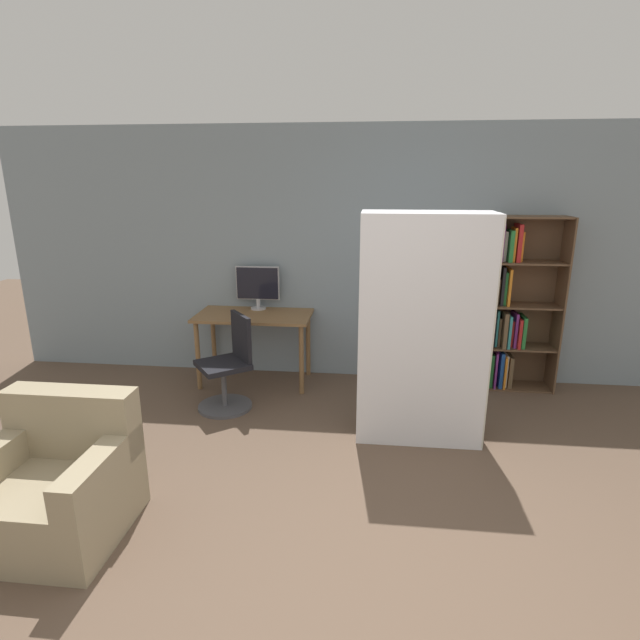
{
  "coord_description": "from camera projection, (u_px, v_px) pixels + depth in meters",
  "views": [
    {
      "loc": [
        0.12,
        -2.08,
        2.16
      ],
      "look_at": [
        -0.31,
        1.78,
        1.05
      ],
      "focal_mm": 28.0,
      "sensor_mm": 36.0,
      "label": 1
    }
  ],
  "objects": [
    {
      "name": "ground_plane",
      "position": [
        342.0,
        608.0,
        2.59
      ],
      "size": [
        16.0,
        16.0,
        0.0
      ],
      "primitive_type": "plane",
      "color": "brown"
    },
    {
      "name": "office_chair",
      "position": [
        229.0,
        371.0,
        4.8
      ],
      "size": [
        0.62,
        0.62,
        0.92
      ],
      "color": "#4C4C51",
      "rests_on": "ground"
    },
    {
      "name": "mattress_far",
      "position": [
        422.0,
        326.0,
        4.22
      ],
      "size": [
        1.04,
        0.23,
        1.91
      ],
      "color": "silver",
      "rests_on": "ground"
    },
    {
      "name": "desk",
      "position": [
        254.0,
        324.0,
        5.32
      ],
      "size": [
        1.21,
        0.64,
        0.77
      ],
      "color": "brown",
      "rests_on": "ground"
    },
    {
      "name": "armchair",
      "position": [
        57.0,
        484.0,
        3.11
      ],
      "size": [
        0.85,
        0.8,
        0.85
      ],
      "color": "gray",
      "rests_on": "ground"
    },
    {
      "name": "bookshelf",
      "position": [
        515.0,
        309.0,
        5.16
      ],
      "size": [
        0.68,
        0.33,
        1.8
      ],
      "color": "brown",
      "rests_on": "ground"
    },
    {
      "name": "wall_back",
      "position": [
        364.0,
        256.0,
        5.35
      ],
      "size": [
        8.0,
        0.06,
        2.7
      ],
      "color": "gray",
      "rests_on": "ground"
    },
    {
      "name": "mattress_near",
      "position": [
        424.0,
        334.0,
        3.98
      ],
      "size": [
        1.04,
        0.24,
        1.91
      ],
      "color": "silver",
      "rests_on": "ground"
    },
    {
      "name": "monitor",
      "position": [
        258.0,
        285.0,
        5.43
      ],
      "size": [
        0.48,
        0.16,
        0.47
      ],
      "color": "#B7B7BC",
      "rests_on": "desk"
    }
  ]
}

